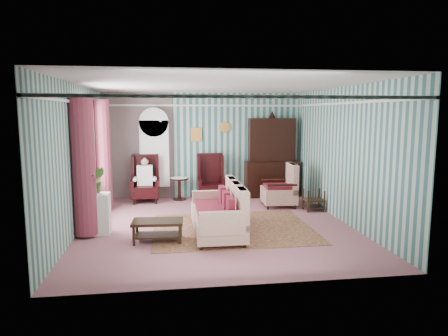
{
  "coord_description": "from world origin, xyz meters",
  "views": [
    {
      "loc": [
        -0.96,
        -8.11,
        2.34
      ],
      "look_at": [
        0.25,
        0.6,
        1.13
      ],
      "focal_mm": 32.0,
      "sensor_mm": 36.0,
      "label": 1
    }
  ],
  "objects": [
    {
      "name": "round_side_table",
      "position": [
        -0.7,
        2.6,
        0.3
      ],
      "size": [
        0.5,
        0.5,
        0.6
      ],
      "primitive_type": "cylinder",
      "color": "black",
      "rests_on": "floor"
    },
    {
      "name": "floral_armchair",
      "position": [
        1.76,
        1.49,
        0.45
      ],
      "size": [
        0.83,
        0.93,
        0.9
      ],
      "primitive_type": "cube",
      "rotation": [
        0.0,
        0.0,
        1.52
      ],
      "color": "beige",
      "rests_on": "floor"
    },
    {
      "name": "potted_plant_b",
      "position": [
        -2.35,
        -0.22,
        1.05
      ],
      "size": [
        0.31,
        0.26,
        0.51
      ],
      "primitive_type": "imported",
      "rotation": [
        0.0,
        0.0,
        0.14
      ],
      "color": "#1A5019",
      "rests_on": "plant_stand"
    },
    {
      "name": "room_shell",
      "position": [
        -0.62,
        0.18,
        2.01
      ],
      "size": [
        5.53,
        6.02,
        2.91
      ],
      "color": "#345F5E",
      "rests_on": "ground"
    },
    {
      "name": "wingback_right",
      "position": [
        0.15,
        2.45,
        0.62
      ],
      "size": [
        0.76,
        0.8,
        1.25
      ],
      "primitive_type": "cube",
      "color": "black",
      "rests_on": "floor"
    },
    {
      "name": "floor",
      "position": [
        0.0,
        0.0,
        0.0
      ],
      "size": [
        6.0,
        6.0,
        0.0
      ],
      "primitive_type": "plane",
      "color": "#98585C",
      "rests_on": "ground"
    },
    {
      "name": "potted_plant_c",
      "position": [
        -2.51,
        -0.2,
        1.0
      ],
      "size": [
        0.29,
        0.29,
        0.4
      ],
      "primitive_type": "imported",
      "rotation": [
        0.0,
        0.0,
        0.35
      ],
      "color": "#295A1C",
      "rests_on": "plant_stand"
    },
    {
      "name": "potted_plant_a",
      "position": [
        -2.46,
        -0.44,
        1.01
      ],
      "size": [
        0.46,
        0.43,
        0.42
      ],
      "primitive_type": "imported",
      "rotation": [
        0.0,
        0.0,
        -0.32
      ],
      "color": "#1B561A",
      "rests_on": "plant_stand"
    },
    {
      "name": "seated_woman",
      "position": [
        -1.6,
        2.45,
        0.59
      ],
      "size": [
        0.44,
        0.4,
        1.18
      ],
      "primitive_type": null,
      "color": "white",
      "rests_on": "floor"
    },
    {
      "name": "wingback_left",
      "position": [
        -1.6,
        2.45,
        0.62
      ],
      "size": [
        0.76,
        0.8,
        1.25
      ],
      "primitive_type": "cube",
      "color": "black",
      "rests_on": "floor"
    },
    {
      "name": "coffee_table",
      "position": [
        -1.19,
        -0.92,
        0.2
      ],
      "size": [
        0.95,
        0.57,
        0.39
      ],
      "primitive_type": "cube",
      "rotation": [
        0.0,
        0.0,
        -0.06
      ],
      "color": "black",
      "rests_on": "floor"
    },
    {
      "name": "sofa",
      "position": [
        -0.06,
        -0.62,
        0.52
      ],
      "size": [
        0.92,
        2.04,
        1.05
      ],
      "primitive_type": "cube",
      "rotation": [
        0.0,
        0.0,
        1.57
      ],
      "color": "beige",
      "rests_on": "floor"
    },
    {
      "name": "dresser_hutch",
      "position": [
        1.9,
        2.72,
        1.18
      ],
      "size": [
        1.5,
        0.56,
        2.36
      ],
      "primitive_type": "cube",
      "color": "black",
      "rests_on": "floor"
    },
    {
      "name": "bookcase",
      "position": [
        -1.35,
        2.84,
        1.12
      ],
      "size": [
        0.8,
        0.28,
        2.24
      ],
      "primitive_type": "cube",
      "color": "white",
      "rests_on": "floor"
    },
    {
      "name": "rug",
      "position": [
        0.3,
        -0.3,
        0.01
      ],
      "size": [
        3.2,
        2.6,
        0.01
      ],
      "primitive_type": "cube",
      "color": "#481818",
      "rests_on": "floor"
    },
    {
      "name": "nest_table",
      "position": [
        2.47,
        0.9,
        0.27
      ],
      "size": [
        0.45,
        0.38,
        0.54
      ],
      "primitive_type": "cube",
      "color": "black",
      "rests_on": "floor"
    },
    {
      "name": "plant_stand",
      "position": [
        -2.4,
        -0.3,
        0.4
      ],
      "size": [
        0.55,
        0.35,
        0.8
      ],
      "primitive_type": "cube",
      "color": "silver",
      "rests_on": "floor"
    }
  ]
}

